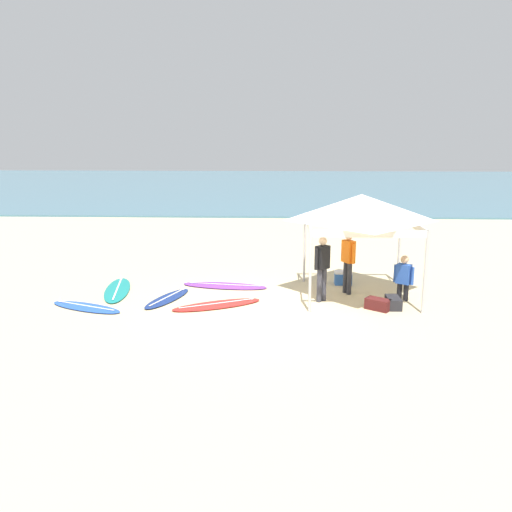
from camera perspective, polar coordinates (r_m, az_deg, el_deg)
The scene contains 14 objects.
ground_plane at distance 13.28m, azimuth 0.02°, elevation -5.66°, with size 80.00×80.00×0.00m, color beige.
sea at distance 45.46m, azimuth 1.64°, elevation 7.65°, with size 80.00×36.00×0.10m, color teal.
canopy_tent at distance 14.02m, azimuth 11.32°, elevation 5.11°, with size 2.87×2.87×2.75m.
surfboard_blue at distance 13.92m, azimuth -17.96°, elevation -5.27°, with size 2.13×1.30×0.19m.
surfboard_red at distance 13.46m, azimuth -4.22°, elevation -5.27°, with size 2.38×1.55×0.19m.
surfboard_navy at distance 14.13m, azimuth -9.56°, elevation -4.53°, with size 1.19×1.99×0.19m.
surfboard_purple at distance 15.12m, azimuth -3.43°, elevation -3.21°, with size 2.52×1.00×0.19m.
surfboard_teal at distance 15.20m, azimuth -14.78°, elevation -3.55°, with size 1.10×2.54×0.19m.
person_black at distance 13.66m, azimuth 7.19°, elevation -0.92°, with size 0.42×0.41×1.71m.
person_orange at distance 14.45m, azimuth 9.95°, elevation -0.25°, with size 0.36×0.50×1.71m.
person_blue at distance 14.27m, azimuth 15.70°, elevation -2.09°, with size 0.47×0.39×1.20m.
gear_bag_near_tent at distance 13.69m, azimuth 14.65°, elevation -4.90°, with size 0.60×0.32×0.28m, color #232328.
gear_bag_by_pole at distance 13.47m, azimuth 13.08°, elevation -5.11°, with size 0.60×0.32×0.28m, color #4C1919.
cooler_box at distance 15.51m, azimuth 9.41°, elevation -2.34°, with size 0.50×0.36×0.39m.
Camera 1 is at (0.49, -12.58, 4.23)m, focal length 36.93 mm.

